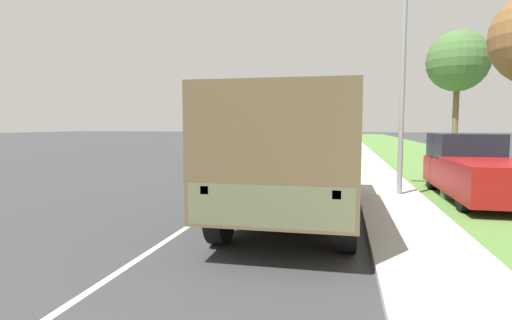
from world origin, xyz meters
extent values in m
plane|color=#38383A|center=(0.00, 40.00, 0.00)|extent=(180.00, 180.00, 0.00)
cube|color=silver|center=(0.00, 40.00, 0.00)|extent=(0.12, 120.00, 0.00)
cube|color=beige|center=(4.50, 40.00, 0.06)|extent=(1.80, 120.00, 0.12)
cube|color=#56843D|center=(8.90, 40.00, 0.01)|extent=(7.00, 120.00, 0.02)
cube|color=#606647|center=(2.11, 12.38, 1.58)|extent=(2.49, 2.03, 1.92)
cube|color=brown|center=(2.11, 8.76, 1.68)|extent=(2.49, 5.22, 2.13)
cube|color=#606647|center=(2.11, 6.20, 0.97)|extent=(2.37, 0.10, 0.60)
cube|color=red|center=(1.18, 6.18, 1.17)|extent=(0.12, 0.06, 0.12)
cube|color=red|center=(3.05, 6.18, 1.17)|extent=(0.12, 0.06, 0.12)
cylinder|color=black|center=(1.02, 12.28, 0.59)|extent=(0.30, 1.18, 1.18)
cylinder|color=black|center=(3.21, 12.28, 0.59)|extent=(0.30, 1.18, 1.18)
cylinder|color=black|center=(1.02, 7.46, 0.59)|extent=(0.30, 1.18, 1.18)
cylinder|color=black|center=(3.21, 7.46, 0.59)|extent=(0.30, 1.18, 1.18)
cylinder|color=black|center=(1.02, 9.02, 0.59)|extent=(0.30, 1.18, 1.18)
cylinder|color=black|center=(3.21, 9.02, 0.59)|extent=(0.30, 1.18, 1.18)
cube|color=navy|center=(2.10, 19.99, 0.46)|extent=(1.88, 4.57, 0.58)
cube|color=black|center=(2.10, 20.08, 1.06)|extent=(1.65, 2.06, 0.61)
cylinder|color=black|center=(1.26, 21.46, 0.32)|extent=(0.20, 0.64, 0.64)
cylinder|color=black|center=(2.94, 21.46, 0.32)|extent=(0.20, 0.64, 0.64)
cylinder|color=black|center=(1.26, 18.53, 0.32)|extent=(0.20, 0.64, 0.64)
cylinder|color=black|center=(2.94, 18.53, 0.32)|extent=(0.20, 0.64, 0.64)
cube|color=tan|center=(1.67, 28.91, 0.52)|extent=(1.93, 4.82, 0.69)
cube|color=black|center=(1.67, 29.01, 1.22)|extent=(1.70, 2.17, 0.71)
cylinder|color=black|center=(0.81, 30.45, 0.32)|extent=(0.20, 0.64, 0.64)
cylinder|color=black|center=(2.54, 30.45, 0.32)|extent=(0.20, 0.64, 0.64)
cylinder|color=black|center=(0.81, 27.37, 0.32)|extent=(0.20, 0.64, 0.64)
cylinder|color=black|center=(2.54, 27.37, 0.32)|extent=(0.20, 0.64, 0.64)
cube|color=navy|center=(1.48, 38.07, 0.53)|extent=(1.89, 4.88, 0.72)
cube|color=black|center=(1.48, 38.17, 1.26)|extent=(1.66, 2.20, 0.73)
cylinder|color=black|center=(0.64, 39.63, 0.32)|extent=(0.20, 0.64, 0.64)
cylinder|color=black|center=(2.33, 39.63, 0.32)|extent=(0.20, 0.64, 0.64)
cylinder|color=black|center=(0.64, 36.51, 0.32)|extent=(0.20, 0.64, 0.64)
cylinder|color=black|center=(2.33, 36.51, 0.32)|extent=(0.20, 0.64, 0.64)
cube|color=#B7BABF|center=(2.05, 52.06, 0.49)|extent=(1.86, 4.81, 0.63)
cube|color=black|center=(2.05, 52.16, 1.14)|extent=(1.64, 2.17, 0.66)
cylinder|color=black|center=(1.22, 53.60, 0.32)|extent=(0.20, 0.64, 0.64)
cylinder|color=black|center=(2.88, 53.60, 0.32)|extent=(0.20, 0.64, 0.64)
cylinder|color=black|center=(1.22, 50.52, 0.32)|extent=(0.20, 0.64, 0.64)
cylinder|color=black|center=(2.88, 50.52, 0.32)|extent=(0.20, 0.64, 0.64)
cube|color=tan|center=(1.56, 64.82, 0.53)|extent=(1.80, 3.97, 0.72)
cube|color=black|center=(1.56, 64.90, 1.26)|extent=(1.59, 1.79, 0.73)
cylinder|color=black|center=(0.76, 66.09, 0.32)|extent=(0.20, 0.64, 0.64)
cylinder|color=black|center=(2.36, 66.09, 0.32)|extent=(0.20, 0.64, 0.64)
cylinder|color=black|center=(0.76, 63.55, 0.32)|extent=(0.20, 0.64, 0.64)
cylinder|color=black|center=(2.36, 63.55, 0.32)|extent=(0.20, 0.64, 0.64)
cube|color=maroon|center=(6.86, 12.86, 0.66)|extent=(1.94, 5.31, 0.82)
cube|color=black|center=(6.86, 14.40, 1.46)|extent=(1.78, 2.23, 0.78)
cube|color=maroon|center=(6.86, 11.75, 1.13)|extent=(1.94, 3.08, 0.12)
cylinder|color=black|center=(6.01, 14.61, 0.40)|extent=(0.24, 0.76, 0.76)
cylinder|color=black|center=(7.71, 14.61, 0.40)|extent=(0.24, 0.76, 0.76)
cylinder|color=black|center=(6.01, 11.11, 0.40)|extent=(0.24, 0.76, 0.76)
cylinder|color=gray|center=(4.75, 12.80, 4.29)|extent=(0.14, 0.14, 8.34)
cylinder|color=brown|center=(9.69, 26.62, 2.46)|extent=(0.34, 0.34, 4.89)
sphere|color=#477038|center=(9.69, 26.62, 5.88)|extent=(3.55, 3.55, 3.55)
cube|color=#3D7042|center=(6.20, 12.91, 0.37)|extent=(0.55, 0.45, 0.70)
camera|label=1|loc=(3.10, 0.76, 2.10)|focal=28.00mm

